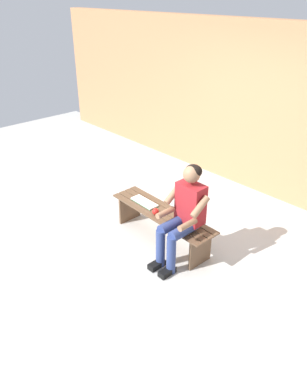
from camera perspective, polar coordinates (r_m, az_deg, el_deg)
ground_plane at (r=5.38m, az=-14.36°, el=-6.65°), size 10.00×7.00×0.04m
brick_wall at (r=6.48m, az=13.09°, el=12.56°), size 9.50×0.24×2.61m
bench_near at (r=4.96m, az=1.28°, el=-4.08°), size 1.61×0.44×0.43m
person_seated at (r=4.44m, az=4.53°, el=-3.05°), size 0.50×0.69×1.24m
apple at (r=4.83m, az=0.32°, el=-2.95°), size 0.09×0.09×0.09m
book_open at (r=5.10m, az=-1.38°, el=-1.55°), size 0.42×0.17×0.02m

